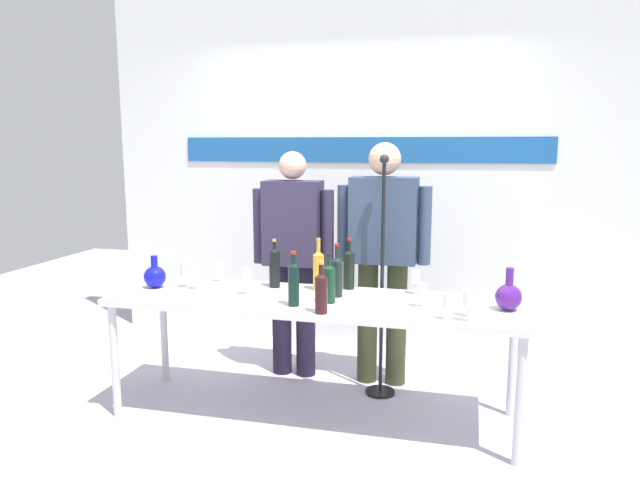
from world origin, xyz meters
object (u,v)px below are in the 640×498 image
object	(u,v)px
wine_glass_left_3	(219,268)
wine_bottle_6	(321,291)
display_table	(314,307)
wine_bottle_3	(275,266)
decanter_blue_right	(509,296)
wine_glass_right_0	(468,300)
wine_bottle_1	(329,282)
wine_glass_right_1	(469,297)
wine_bottle_5	(349,268)
wine_glass_right_3	(448,301)
wine_glass_left_0	(186,269)
wine_glass_left_2	(246,276)
microphone_stand	(381,316)
wine_bottle_2	(337,275)
decanter_blue_left	(155,276)
wine_glass_right_4	(421,290)
wine_bottle_4	(318,269)
wine_glass_left_1	(196,273)
presenter_left	(293,251)
wine_glass_right_2	(415,277)
wine_bottle_0	(294,282)

from	to	relation	value
wine_glass_left_3	wine_bottle_6	bearing A→B (deg)	-33.90
display_table	wine_bottle_3	size ratio (longest dim) A/B	7.87
decanter_blue_right	wine_glass_right_0	xyz separation A→B (m)	(-0.22, -0.28, 0.03)
display_table	wine_bottle_1	xyz separation A→B (m)	(0.11, -0.07, 0.18)
wine_glass_right_0	wine_glass_right_1	world-z (taller)	wine_glass_right_0
wine_bottle_5	wine_glass_right_3	distance (m)	0.85
wine_glass_left_0	wine_glass_right_0	bearing A→B (deg)	-10.36
decanter_blue_right	wine_glass_left_2	size ratio (longest dim) A/B	1.48
microphone_stand	wine_glass_left_3	bearing A→B (deg)	-171.31
wine_bottle_2	display_table	bearing A→B (deg)	-147.48
decanter_blue_left	decanter_blue_right	distance (m)	2.19
wine_bottle_2	wine_glass_right_4	bearing A→B (deg)	-12.98
wine_bottle_5	wine_glass_left_0	distance (m)	1.05
wine_bottle_1	wine_bottle_5	distance (m)	0.37
wine_bottle_5	wine_bottle_6	bearing A→B (deg)	-93.26
wine_bottle_6	wine_glass_right_4	size ratio (longest dim) A/B	2.08
decanter_blue_left	wine_glass_right_1	size ratio (longest dim) A/B	1.44
decanter_blue_left	wine_bottle_4	xyz separation A→B (m)	(1.04, 0.20, 0.06)
decanter_blue_left	wine_glass_left_2	xyz separation A→B (m)	(0.64, -0.03, 0.04)
decanter_blue_right	wine_bottle_1	world-z (taller)	wine_bottle_1
wine_bottle_2	decanter_blue_left	bearing A→B (deg)	-176.87
wine_glass_left_1	wine_glass_right_4	size ratio (longest dim) A/B	1.06
wine_bottle_5	wine_glass_right_3	bearing A→B (deg)	-40.91
wine_glass_left_3	wine_glass_right_3	distance (m)	1.62
decanter_blue_right	wine_glass_left_2	world-z (taller)	decanter_blue_right
wine_glass_left_1	microphone_stand	xyz separation A→B (m)	(1.13, 0.41, -0.31)
wine_glass_left_3	microphone_stand	world-z (taller)	microphone_stand
decanter_blue_right	wine_glass_left_1	size ratio (longest dim) A/B	1.64
wine_glass_left_0	wine_glass_right_0	xyz separation A→B (m)	(1.77, -0.32, -0.01)
decanter_blue_right	wine_glass_left_0	world-z (taller)	decanter_blue_right
wine_bottle_1	wine_bottle_3	xyz separation A→B (m)	(-0.43, 0.29, 0.01)
wine_bottle_3	wine_glass_left_0	size ratio (longest dim) A/B	1.86
display_table	presenter_left	world-z (taller)	presenter_left
wine_bottle_2	presenter_left	bearing A→B (deg)	128.16
wine_glass_right_2	wine_bottle_0	bearing A→B (deg)	-145.62
wine_bottle_4	presenter_left	bearing A→B (deg)	124.34
wine_bottle_1	wine_glass_left_2	size ratio (longest dim) A/B	1.79
wine_bottle_1	wine_bottle_6	world-z (taller)	wine_bottle_1
decanter_blue_left	wine_bottle_3	size ratio (longest dim) A/B	0.67
wine_bottle_3	wine_glass_right_3	distance (m)	1.22
decanter_blue_left	wine_glass_right_3	bearing A→B (deg)	-8.54
presenter_left	wine_bottle_5	world-z (taller)	presenter_left
wine_bottle_1	wine_glass_right_2	size ratio (longest dim) A/B	1.96
wine_bottle_1	wine_glass_left_0	bearing A→B (deg)	172.28
decanter_blue_left	wine_bottle_0	size ratio (longest dim) A/B	0.66
wine_bottle_5	wine_glass_right_0	xyz separation A→B (m)	(0.75, -0.56, -0.02)
display_table	wine_glass_left_0	distance (m)	0.89
wine_bottle_1	wine_bottle_4	world-z (taller)	wine_bottle_4
display_table	presenter_left	xyz separation A→B (m)	(-0.32, 0.64, 0.22)
decanter_blue_left	wine_bottle_2	xyz separation A→B (m)	(1.19, 0.07, 0.06)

